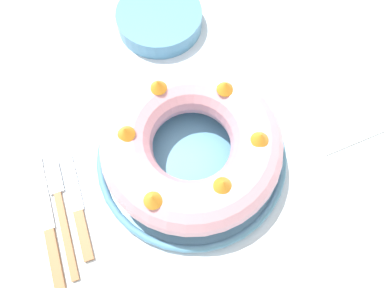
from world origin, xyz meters
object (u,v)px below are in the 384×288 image
Objects in this scene: side_bowl at (159,19)px; napkin at (343,122)px; serving_knife at (50,232)px; cake_knife at (79,213)px; fork at (61,209)px; serving_dish at (192,156)px; bundt_cake at (192,144)px.

napkin is (0.25, -0.33, -0.02)m from side_bowl.
side_bowl is (0.30, 0.35, 0.02)m from serving_knife.
cake_knife is at bearing -126.10° from side_bowl.
fork is at bearing -130.36° from side_bowl.
side_bowl is (0.27, 0.32, 0.02)m from fork.
serving_dish is 0.24m from fork.
bundt_cake is at bearing 2.14° from cake_knife.
napkin is at bearing -5.16° from bundt_cake.
cake_knife is 0.42m from side_bowl.
serving_knife is at bearing -169.35° from bundt_cake.
side_bowl reaches higher than serving_knife.
serving_knife and cake_knife have the same top height.
cake_knife is 1.08× the size of side_bowl.
serving_knife reaches higher than fork.
napkin is (0.29, -0.03, -0.06)m from bundt_cake.
bundt_cake reaches higher than fork.
bundt_cake is 2.33× the size of napkin.
serving_knife is at bearing -169.22° from cake_knife.
side_bowl is at bearing 83.64° from serving_dish.
side_bowl reaches higher than serving_dish.
napkin is at bearing -52.36° from side_bowl.
fork is 0.03m from cake_knife.
fork is at bearing -175.94° from bundt_cake.
side_bowl is at bearing 83.63° from bundt_cake.
bundt_cake is at bearing 174.84° from napkin.
bundt_cake is 0.22m from cake_knife.
side_bowl reaches higher than fork.
bundt_cake reaches higher than serving_dish.
cake_knife is at bearing -179.18° from napkin.
serving_knife is 1.26× the size of cake_knife.
serving_dish reaches higher than cake_knife.
napkin is (0.53, -0.01, -0.00)m from fork.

